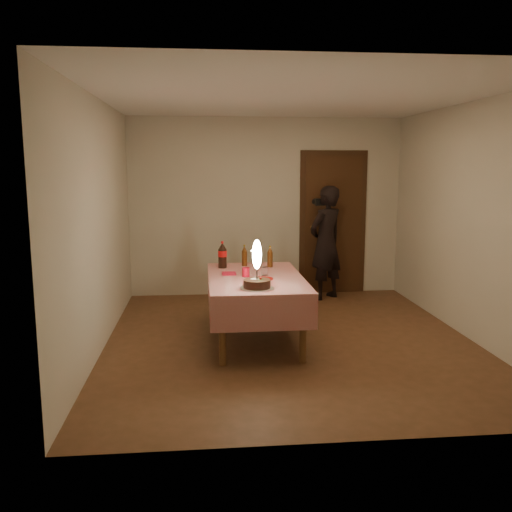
% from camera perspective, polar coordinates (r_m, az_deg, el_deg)
% --- Properties ---
extents(ground, '(4.00, 4.50, 0.01)m').
position_cam_1_polar(ground, '(6.07, 3.56, -8.82)').
color(ground, brown).
rests_on(ground, ground).
extents(room_shell, '(4.04, 4.54, 2.62)m').
position_cam_1_polar(room_shell, '(5.85, 3.94, 7.01)').
color(room_shell, beige).
rests_on(room_shell, ground).
extents(dining_table, '(1.02, 1.72, 0.72)m').
position_cam_1_polar(dining_table, '(5.90, -0.05, -3.09)').
color(dining_table, brown).
rests_on(dining_table, ground).
extents(birthday_cake, '(0.33, 0.33, 0.48)m').
position_cam_1_polar(birthday_cake, '(5.30, 0.10, -2.12)').
color(birthday_cake, white).
rests_on(birthday_cake, dining_table).
extents(red_plate, '(0.22, 0.22, 0.01)m').
position_cam_1_polar(red_plate, '(5.76, 0.73, -2.40)').
color(red_plate, '#B70E0C').
rests_on(red_plate, dining_table).
extents(red_cup, '(0.08, 0.08, 0.10)m').
position_cam_1_polar(red_cup, '(5.87, -1.07, -1.70)').
color(red_cup, red).
rests_on(red_cup, dining_table).
extents(clear_cup, '(0.07, 0.07, 0.09)m').
position_cam_1_polar(clear_cup, '(5.95, 0.90, -1.60)').
color(clear_cup, white).
rests_on(clear_cup, dining_table).
extents(napkin_stack, '(0.15, 0.15, 0.02)m').
position_cam_1_polar(napkin_stack, '(6.00, -2.85, -1.85)').
color(napkin_stack, '#B4142C').
rests_on(napkin_stack, dining_table).
extents(cola_bottle, '(0.10, 0.10, 0.32)m').
position_cam_1_polar(cola_bottle, '(6.36, -3.56, 0.10)').
color(cola_bottle, black).
rests_on(cola_bottle, dining_table).
extents(amber_bottle_left, '(0.06, 0.06, 0.25)m').
position_cam_1_polar(amber_bottle_left, '(6.49, -1.22, -0.01)').
color(amber_bottle_left, '#532B0E').
rests_on(amber_bottle_left, dining_table).
extents(amber_bottle_right, '(0.06, 0.06, 0.25)m').
position_cam_1_polar(amber_bottle_right, '(6.42, 1.49, -0.12)').
color(amber_bottle_right, '#532B0E').
rests_on(amber_bottle_right, dining_table).
extents(amber_bottle_mid, '(0.06, 0.06, 0.25)m').
position_cam_1_polar(amber_bottle_mid, '(6.56, 0.10, 0.10)').
color(amber_bottle_mid, '#532B0E').
rests_on(amber_bottle_mid, dining_table).
extents(photographer, '(0.71, 0.66, 1.63)m').
position_cam_1_polar(photographer, '(7.81, 7.36, 1.41)').
color(photographer, black).
rests_on(photographer, ground).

